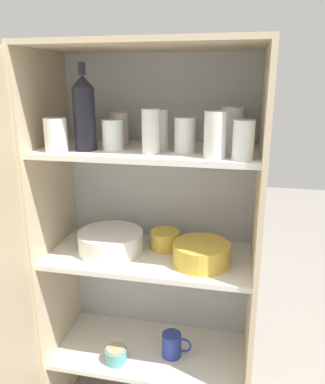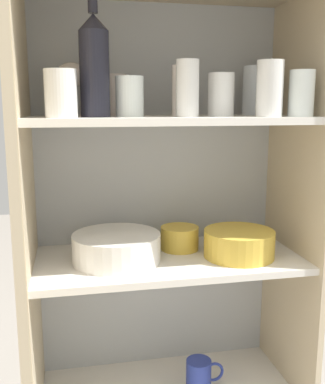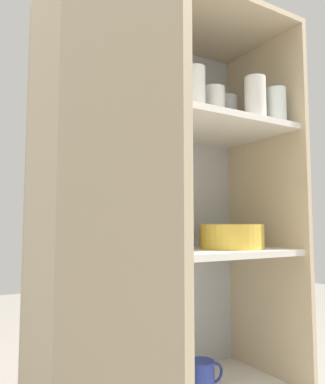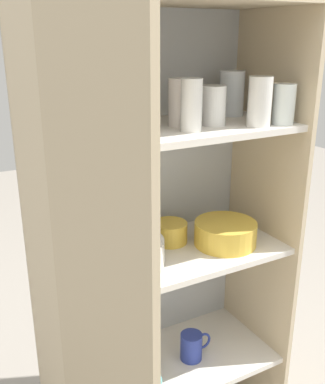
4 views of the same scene
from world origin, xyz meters
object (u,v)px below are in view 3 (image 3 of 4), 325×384
Objects in this scene: mixing_bowl_large at (232,236)px; coffee_mug_primary at (202,377)px; plate_stack_white at (128,238)px; serving_bowl_small at (175,237)px; wine_bottle at (122,57)px.

mixing_bowl_large reaches higher than coffee_mug_primary.
mixing_bowl_large is 1.71× the size of coffee_mug_primary.
plate_stack_white is 0.22m from serving_bowl_small.
wine_bottle is 2.46× the size of serving_bowl_small.
mixing_bowl_large is (0.36, -0.03, 0.00)m from plate_stack_white.
serving_bowl_small is 0.44m from coffee_mug_primary.
serving_bowl_small reaches higher than coffee_mug_primary.
coffee_mug_primary is at bearing 169.25° from mixing_bowl_large.
serving_bowl_small is at bearing 27.74° from wine_bottle.
wine_bottle is 1.40× the size of mixing_bowl_large.
wine_bottle is at bearing -129.10° from plate_stack_white.
wine_bottle is 0.65m from mixing_bowl_large.
mixing_bowl_large is at bearing -33.66° from serving_bowl_small.
plate_stack_white is 2.08× the size of coffee_mug_primary.
wine_bottle is 0.58m from serving_bowl_small.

